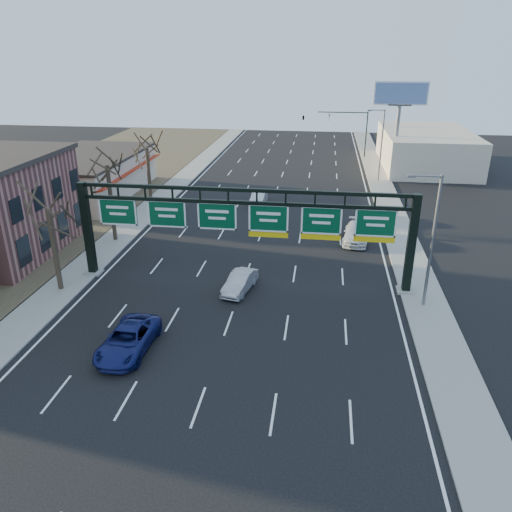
# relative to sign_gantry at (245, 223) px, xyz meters

# --- Properties ---
(ground) EXTENTS (160.00, 160.00, 0.00)m
(ground) POSITION_rel_sign_gantry_xyz_m (-0.16, -8.00, -4.63)
(ground) COLOR black
(ground) RESTS_ON ground
(sidewalk_left) EXTENTS (3.00, 120.00, 0.12)m
(sidewalk_left) POSITION_rel_sign_gantry_xyz_m (-12.96, 12.00, -4.57)
(sidewalk_left) COLOR gray
(sidewalk_left) RESTS_ON ground
(sidewalk_right) EXTENTS (3.00, 120.00, 0.12)m
(sidewalk_right) POSITION_rel_sign_gantry_xyz_m (12.64, 12.00, -4.57)
(sidewalk_right) COLOR gray
(sidewalk_right) RESTS_ON ground
(dirt_strip_left) EXTENTS (21.00, 120.00, 0.06)m
(dirt_strip_left) POSITION_rel_sign_gantry_xyz_m (-25.16, 12.00, -4.60)
(dirt_strip_left) COLOR #473D2B
(dirt_strip_left) RESTS_ON ground
(lane_markings) EXTENTS (21.60, 120.00, 0.01)m
(lane_markings) POSITION_rel_sign_gantry_xyz_m (-0.16, 12.00, -4.62)
(lane_markings) COLOR white
(lane_markings) RESTS_ON ground
(sign_gantry) EXTENTS (24.60, 1.20, 7.20)m
(sign_gantry) POSITION_rel_sign_gantry_xyz_m (0.00, 0.00, 0.00)
(sign_gantry) COLOR black
(sign_gantry) RESTS_ON ground
(cream_strip) EXTENTS (10.90, 18.40, 4.70)m
(cream_strip) POSITION_rel_sign_gantry_xyz_m (-21.64, 21.00, -2.27)
(cream_strip) COLOR #C1B6A0
(cream_strip) RESTS_ON ground
(building_right_distant) EXTENTS (12.00, 20.00, 5.00)m
(building_right_distant) POSITION_rel_sign_gantry_xyz_m (19.84, 42.00, -2.13)
(building_right_distant) COLOR #C1B6A0
(building_right_distant) RESTS_ON ground
(tree_gantry) EXTENTS (3.60, 3.60, 8.48)m
(tree_gantry) POSITION_rel_sign_gantry_xyz_m (-12.96, -3.00, 2.48)
(tree_gantry) COLOR #2F231A
(tree_gantry) RESTS_ON sidewalk_left
(tree_mid) EXTENTS (3.60, 3.60, 9.24)m
(tree_mid) POSITION_rel_sign_gantry_xyz_m (-12.96, 7.00, 3.23)
(tree_mid) COLOR #2F231A
(tree_mid) RESTS_ON sidewalk_left
(tree_far) EXTENTS (3.60, 3.60, 8.86)m
(tree_far) POSITION_rel_sign_gantry_xyz_m (-12.96, 17.00, 2.86)
(tree_far) COLOR #2F231A
(tree_far) RESTS_ON sidewalk_left
(streetlight_near) EXTENTS (2.15, 0.22, 9.00)m
(streetlight_near) POSITION_rel_sign_gantry_xyz_m (12.31, -2.00, 0.45)
(streetlight_near) COLOR slate
(streetlight_near) RESTS_ON sidewalk_right
(streetlight_far) EXTENTS (2.15, 0.22, 9.00)m
(streetlight_far) POSITION_rel_sign_gantry_xyz_m (12.31, 32.00, 0.45)
(streetlight_far) COLOR slate
(streetlight_far) RESTS_ON sidewalk_right
(billboard_right) EXTENTS (7.00, 0.50, 12.00)m
(billboard_right) POSITION_rel_sign_gantry_xyz_m (14.84, 36.98, 4.43)
(billboard_right) COLOR slate
(billboard_right) RESTS_ON ground
(traffic_signal_mast) EXTENTS (10.16, 0.54, 7.00)m
(traffic_signal_mast) POSITION_rel_sign_gantry_xyz_m (5.53, 47.00, 0.87)
(traffic_signal_mast) COLOR black
(traffic_signal_mast) RESTS_ON ground
(car_blue_suv) EXTENTS (2.62, 5.38, 1.47)m
(car_blue_suv) POSITION_rel_sign_gantry_xyz_m (-5.26, -9.80, -3.89)
(car_blue_suv) COLOR navy
(car_blue_suv) RESTS_ON ground
(car_silver_sedan) EXTENTS (2.23, 4.26, 1.34)m
(car_silver_sedan) POSITION_rel_sign_gantry_xyz_m (-0.19, -1.40, -3.96)
(car_silver_sedan) COLOR #A1A1A6
(car_silver_sedan) RESTS_ON ground
(car_white_wagon) EXTENTS (2.73, 5.42, 1.51)m
(car_white_wagon) POSITION_rel_sign_gantry_xyz_m (8.53, 9.76, -3.87)
(car_white_wagon) COLOR silver
(car_white_wagon) RESTS_ON ground
(car_grey_far) EXTENTS (1.74, 4.15, 1.40)m
(car_grey_far) POSITION_rel_sign_gantry_xyz_m (10.34, 15.66, -3.93)
(car_grey_far) COLOR #3C3F41
(car_grey_far) RESTS_ON ground
(car_silver_distant) EXTENTS (1.67, 4.27, 1.38)m
(car_silver_distant) POSITION_rel_sign_gantry_xyz_m (-1.60, 19.77, -3.94)
(car_silver_distant) COLOR silver
(car_silver_distant) RESTS_ON ground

